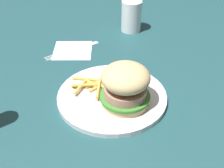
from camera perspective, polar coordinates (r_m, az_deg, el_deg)
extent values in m
plane|color=#1E474C|center=(0.70, 1.58, -1.88)|extent=(1.60, 1.60, 0.00)
cylinder|color=silver|center=(0.68, 0.00, -2.44)|extent=(0.25, 0.25, 0.01)
cylinder|color=tan|center=(0.65, 2.51, -3.10)|extent=(0.10, 0.10, 0.01)
cylinder|color=#387F2D|center=(0.64, 2.53, -2.36)|extent=(0.11, 0.11, 0.01)
cylinder|color=tan|center=(0.63, 2.56, -1.43)|extent=(0.09, 0.09, 0.02)
ellipsoid|color=tan|center=(0.61, 2.66, 1.31)|extent=(0.10, 0.10, 0.05)
cylinder|color=gold|center=(0.70, -2.02, -0.13)|extent=(0.06, 0.04, 0.01)
cylinder|color=gold|center=(0.72, -4.93, 0.94)|extent=(0.02, 0.07, 0.01)
cylinder|color=gold|center=(0.70, -5.05, -0.01)|extent=(0.04, 0.06, 0.01)
cylinder|color=gold|center=(0.71, -3.47, 0.18)|extent=(0.04, 0.03, 0.01)
cylinder|color=gold|center=(0.70, -3.20, -0.20)|extent=(0.02, 0.05, 0.01)
cylinder|color=#E5B251|center=(0.69, -6.22, -0.59)|extent=(0.05, 0.01, 0.01)
cylinder|color=gold|center=(0.69, -5.18, -0.18)|extent=(0.03, 0.06, 0.01)
cylinder|color=#E5B251|center=(0.68, -2.62, -0.81)|extent=(0.07, 0.02, 0.01)
cube|color=white|center=(0.87, -7.63, 6.51)|extent=(0.14, 0.14, 0.00)
cube|color=silver|center=(0.89, -5.84, 7.25)|extent=(0.09, 0.08, 0.00)
cube|color=silver|center=(0.86, -10.05, 5.83)|extent=(0.04, 0.04, 0.00)
cylinder|color=silver|center=(0.85, -12.17, 5.40)|extent=(0.02, 0.02, 0.00)
cylinder|color=silver|center=(0.85, -11.94, 5.18)|extent=(0.02, 0.02, 0.00)
cylinder|color=silver|center=(0.84, -11.71, 4.95)|extent=(0.02, 0.02, 0.00)
cylinder|color=silver|center=(0.97, 3.77, 13.01)|extent=(0.06, 0.06, 0.10)
cylinder|color=black|center=(0.97, 3.74, 12.27)|extent=(0.06, 0.06, 0.07)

